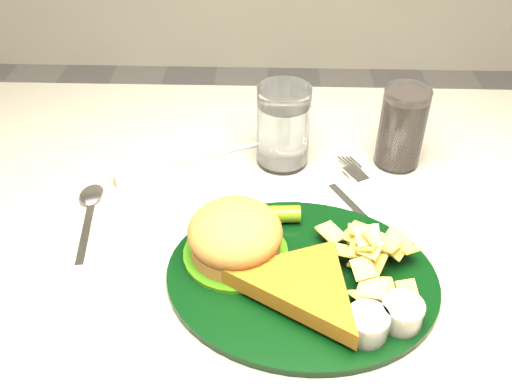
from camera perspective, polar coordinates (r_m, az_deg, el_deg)
table at (r=1.07m, az=-0.22°, el=-18.40°), size 1.20×0.80×0.75m
dinner_plate at (r=0.69m, az=4.69°, el=-6.63°), size 0.36×0.31×0.08m
water_glass at (r=0.87m, az=2.74°, el=6.59°), size 0.09×0.09×0.13m
cola_glass at (r=0.89m, az=14.38°, el=6.26°), size 0.09×0.09×0.13m
fork_napkin at (r=0.81m, az=10.11°, el=-1.56°), size 0.21×0.22×0.01m
spoon at (r=0.80m, az=-16.70°, el=-3.87°), size 0.06×0.17×0.01m
ramekin at (r=0.87m, az=-12.70°, el=1.48°), size 0.05×0.05×0.03m
wrapped_straw at (r=0.92m, az=-2.50°, el=4.23°), size 0.22×0.15×0.01m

